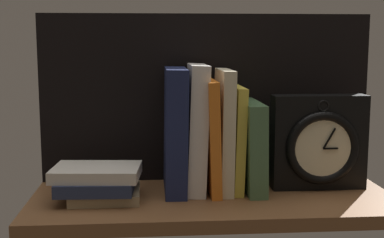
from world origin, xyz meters
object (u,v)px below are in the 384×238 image
at_px(book_green_romantic, 251,146).
at_px(framed_clock, 319,143).
at_px(book_orange_pandolfini, 212,135).
at_px(book_yellow_seinlanguage, 236,138).
at_px(book_navy_bierce, 175,130).
at_px(book_white_catcher, 196,128).
at_px(book_cream_twain, 224,130).
at_px(book_stack_side, 99,183).

relative_size(book_green_romantic, framed_clock, 0.93).
height_order(book_orange_pandolfini, book_yellow_seinlanguage, book_orange_pandolfini).
relative_size(book_navy_bierce, book_green_romantic, 1.38).
distance_m(book_white_catcher, framed_clock, 0.25).
bearing_deg(book_white_catcher, book_green_romantic, 0.00).
bearing_deg(book_green_romantic, book_white_catcher, 180.00).
relative_size(book_cream_twain, book_yellow_seinlanguage, 1.16).
relative_size(book_white_catcher, framed_clock, 1.32).
distance_m(book_navy_bierce, book_white_catcher, 0.04).
bearing_deg(book_orange_pandolfini, framed_clock, -2.21).
bearing_deg(book_navy_bierce, book_orange_pandolfini, 0.00).
bearing_deg(book_orange_pandolfini, book_green_romantic, -0.00).
xyz_separation_m(book_white_catcher, book_stack_side, (-0.19, -0.05, -0.09)).
xyz_separation_m(book_orange_pandolfini, framed_clock, (0.22, -0.01, -0.02)).
distance_m(book_orange_pandolfini, book_yellow_seinlanguage, 0.05).
bearing_deg(book_white_catcher, book_stack_side, -164.25).
xyz_separation_m(book_navy_bierce, book_cream_twain, (0.10, 0.00, -0.00)).
distance_m(book_white_catcher, book_cream_twain, 0.06).
distance_m(book_cream_twain, book_yellow_seinlanguage, 0.03).
relative_size(book_navy_bierce, book_stack_side, 1.45).
bearing_deg(book_orange_pandolfini, book_navy_bierce, -180.00).
bearing_deg(book_green_romantic, book_orange_pandolfini, 180.00).
bearing_deg(book_green_romantic, book_cream_twain, 180.00).
distance_m(book_navy_bierce, framed_clock, 0.29).
relative_size(book_yellow_seinlanguage, book_green_romantic, 1.17).
height_order(book_yellow_seinlanguage, framed_clock, book_yellow_seinlanguage).
distance_m(book_orange_pandolfini, book_cream_twain, 0.03).
distance_m(book_white_catcher, book_orange_pandolfini, 0.03).
distance_m(book_cream_twain, framed_clock, 0.20).
bearing_deg(book_stack_side, book_cream_twain, 12.27).
height_order(book_navy_bierce, book_white_catcher, book_white_catcher).
bearing_deg(book_navy_bierce, book_yellow_seinlanguage, 0.00).
height_order(book_navy_bierce, book_stack_side, book_navy_bierce).
xyz_separation_m(book_green_romantic, framed_clock, (0.14, -0.01, 0.00)).
bearing_deg(book_white_catcher, book_yellow_seinlanguage, 0.00).
distance_m(book_navy_bierce, book_yellow_seinlanguage, 0.12).
bearing_deg(book_green_romantic, book_navy_bierce, 180.00).
relative_size(book_white_catcher, book_yellow_seinlanguage, 1.21).
relative_size(book_white_catcher, book_stack_side, 1.49).
bearing_deg(book_yellow_seinlanguage, framed_clock, -2.87).
height_order(book_orange_pandolfini, book_stack_side, book_orange_pandolfini).
height_order(book_green_romantic, book_stack_side, book_green_romantic).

